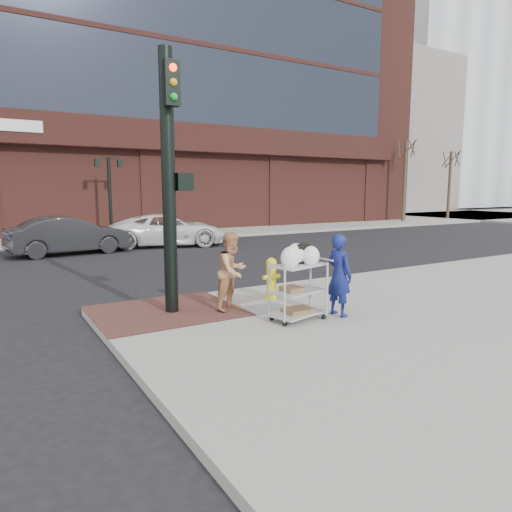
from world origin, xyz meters
TOP-DOWN VIEW (x-y plane):
  - ground at (0.00, 0.00)m, footprint 220.00×220.00m
  - sidewalk_far at (12.50, 32.00)m, footprint 65.00×36.00m
  - brick_curb_ramp at (-0.60, 0.90)m, footprint 2.80×2.40m
  - bank_building at (5.00, 31.00)m, footprint 42.00×26.00m
  - filler_block at (40.00, 38.00)m, footprint 14.00×20.00m
  - bare_tree_a at (24.00, 16.50)m, footprint 1.80×1.80m
  - bare_tree_b at (30.00, 17.00)m, footprint 1.80×1.80m
  - lamp_post at (2.00, 16.00)m, footprint 1.32×0.22m
  - traffic_signal_pole at (-0.48, 0.77)m, footprint 0.61×0.51m
  - woman_blue at (2.15, -1.11)m, footprint 0.44×0.61m
  - pedestrian_tan at (0.62, 0.33)m, footprint 0.94×0.85m
  - sedan_dark at (-0.71, 11.56)m, footprint 4.73×2.13m
  - minivan_white at (3.62, 12.12)m, footprint 5.70×3.80m
  - utility_cart at (1.30, -0.95)m, footprint 1.12×0.79m
  - fire_hydrant at (1.81, 0.75)m, footprint 0.43×0.30m

SIDE VIEW (x-z plane):
  - ground at x=0.00m, z-range 0.00..0.00m
  - sidewalk_far at x=12.50m, z-range 0.00..0.15m
  - brick_curb_ramp at x=-0.60m, z-range 0.15..0.16m
  - fire_hydrant at x=1.81m, z-range 0.16..1.07m
  - minivan_white at x=3.62m, z-range 0.00..1.45m
  - sedan_dark at x=-0.71m, z-range 0.00..1.50m
  - utility_cart at x=1.30m, z-range 0.08..1.50m
  - pedestrian_tan at x=0.62m, z-range 0.15..1.72m
  - woman_blue at x=2.15m, z-range 0.15..1.73m
  - lamp_post at x=2.00m, z-range 0.62..4.62m
  - traffic_signal_pole at x=-0.48m, z-range 0.33..5.33m
  - bare_tree_b at x=30.00m, z-range 2.44..9.14m
  - bare_tree_a at x=24.00m, z-range 2.67..9.87m
  - filler_block at x=40.00m, z-range 0.00..18.00m
  - bank_building at x=5.00m, z-range 0.15..28.15m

